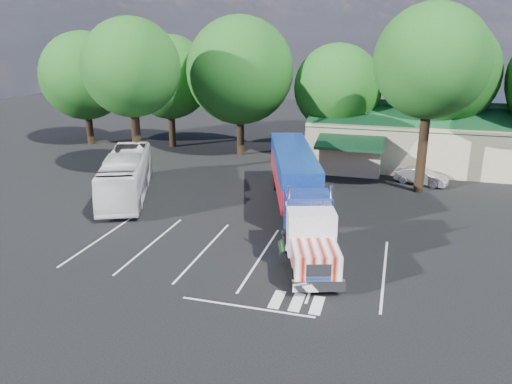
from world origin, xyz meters
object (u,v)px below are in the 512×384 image
(woman, at_px, (284,245))
(silver_sedan, at_px, (421,176))
(bicycle, at_px, (298,178))
(semi_truck, at_px, (297,183))
(tour_bus, at_px, (126,175))

(woman, relative_size, silver_sedan, 0.44)
(bicycle, bearing_deg, semi_truck, -111.66)
(semi_truck, bearing_deg, woman, -100.72)
(semi_truck, relative_size, woman, 10.89)
(woman, xyz_separation_m, bicycle, (-2.08, 13.91, -0.36))
(semi_truck, relative_size, silver_sedan, 4.80)
(tour_bus, height_order, silver_sedan, tour_bus)
(tour_bus, relative_size, silver_sedan, 2.86)
(woman, xyz_separation_m, silver_sedan, (7.21, 16.50, -0.22))
(tour_bus, distance_m, silver_sedan, 22.57)
(tour_bus, bearing_deg, semi_truck, -26.55)
(bicycle, bearing_deg, woman, -113.60)
(semi_truck, xyz_separation_m, tour_bus, (-12.70, 0.78, -0.70))
(tour_bus, xyz_separation_m, silver_sedan, (20.66, 9.03, -0.93))
(woman, height_order, silver_sedan, woman)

